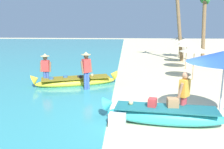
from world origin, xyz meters
name	(u,v)px	position (x,y,z in m)	size (l,w,h in m)	color
ground_plane	(155,118)	(0.00, 0.00, 0.00)	(80.00, 80.00, 0.00)	beige
boat_cyan_foreground	(165,115)	(0.25, -0.50, 0.32)	(4.08, 1.22, 0.87)	#33B2BC
boat_yellow_midground	(76,81)	(-3.50, 3.73, 0.27)	(4.22, 2.04, 0.80)	yellow
person_vendor_hatted	(86,69)	(-2.82, 2.96, 1.08)	(0.55, 0.52, 1.86)	#3D5BA8
person_tourist_customer	(184,94)	(0.87, -0.18, 0.92)	(0.50, 0.55, 1.64)	#B2383D
person_vendor_assistant	(46,68)	(-4.91, 3.47, 0.98)	(0.55, 0.44, 1.70)	#3D5BA8
parasol_row_0	(195,49)	(2.72, 5.60, 1.75)	(1.60, 1.60, 1.91)	#8E6B47
parasol_row_1	(187,44)	(3.08, 8.75, 1.75)	(1.60, 1.60, 1.91)	#8E6B47
parasol_row_2	(184,41)	(3.48, 11.21, 1.75)	(1.60, 1.60, 1.91)	#8E6B47
parasol_row_3	(180,38)	(3.80, 14.34, 1.75)	(1.60, 1.60, 1.91)	#8E6B47
palm_tree_leaning_seaward	(204,3)	(4.75, 11.22, 4.53)	(2.55, 2.85, 5.65)	brown
cooler_box	(117,120)	(-1.25, -0.78, 0.22)	(0.51, 0.30, 0.44)	silver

